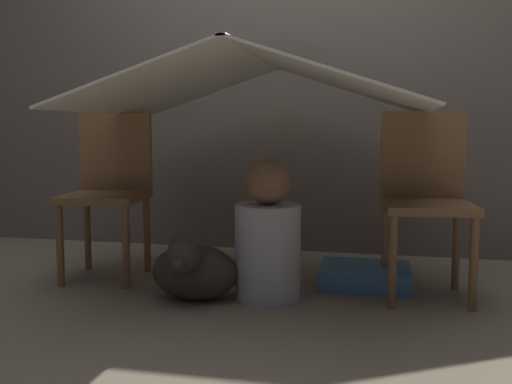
# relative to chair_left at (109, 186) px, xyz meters

# --- Properties ---
(ground_plane) EXTENTS (8.80, 8.80, 0.00)m
(ground_plane) POSITION_rel_chair_left_xyz_m (0.79, -0.24, -0.47)
(ground_plane) COLOR gray
(wall_back) EXTENTS (7.00, 0.05, 2.50)m
(wall_back) POSITION_rel_chair_left_xyz_m (0.79, 0.83, 0.78)
(wall_back) COLOR #6B6056
(wall_back) RESTS_ON ground_plane
(chair_left) EXTENTS (0.43, 0.43, 0.84)m
(chair_left) POSITION_rel_chair_left_xyz_m (0.00, 0.00, 0.00)
(chair_left) COLOR brown
(chair_left) RESTS_ON ground_plane
(chair_right) EXTENTS (0.42, 0.42, 0.84)m
(chair_right) POSITION_rel_chair_left_xyz_m (1.56, 0.00, 0.00)
(chair_right) COLOR brown
(chair_right) RESTS_ON ground_plane
(sheet_canopy) EXTENTS (1.57, 1.19, 0.27)m
(sheet_canopy) POSITION_rel_chair_left_xyz_m (0.79, -0.07, 0.51)
(sheet_canopy) COLOR silver
(person_front) EXTENTS (0.29, 0.29, 0.63)m
(person_front) POSITION_rel_chair_left_xyz_m (0.88, -0.22, -0.19)
(person_front) COLOR #B2B2B7
(person_front) RESTS_ON ground_plane
(dog) EXTENTS (0.39, 0.38, 0.32)m
(dog) POSITION_rel_chair_left_xyz_m (0.56, -0.33, -0.33)
(dog) COLOR #332D28
(dog) RESTS_ON ground_plane
(floor_cushion) EXTENTS (0.43, 0.34, 0.10)m
(floor_cushion) POSITION_rel_chair_left_xyz_m (1.30, 0.07, -0.42)
(floor_cushion) COLOR #4C7FB2
(floor_cushion) RESTS_ON ground_plane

